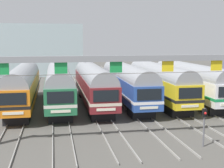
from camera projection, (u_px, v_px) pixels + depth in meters
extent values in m
plane|color=#4C4944|center=(110.00, 104.00, 37.16)|extent=(160.00, 160.00, 0.00)
cube|color=gray|center=(29.00, 86.00, 51.77)|extent=(0.07, 70.00, 0.15)
cube|color=gray|center=(37.00, 85.00, 52.03)|extent=(0.07, 70.00, 0.15)
cube|color=gray|center=(53.00, 85.00, 52.49)|extent=(0.07, 70.00, 0.15)
cube|color=gray|center=(62.00, 85.00, 52.75)|extent=(0.07, 70.00, 0.15)
cube|color=gray|center=(77.00, 84.00, 53.21)|extent=(0.07, 70.00, 0.15)
cube|color=gray|center=(85.00, 84.00, 53.47)|extent=(0.07, 70.00, 0.15)
cube|color=gray|center=(100.00, 84.00, 53.92)|extent=(0.07, 70.00, 0.15)
cube|color=gray|center=(108.00, 84.00, 54.18)|extent=(0.07, 70.00, 0.15)
cube|color=gray|center=(122.00, 83.00, 54.64)|extent=(0.07, 70.00, 0.15)
cube|color=gray|center=(130.00, 83.00, 54.90)|extent=(0.07, 70.00, 0.15)
cube|color=gray|center=(144.00, 83.00, 55.36)|extent=(0.07, 70.00, 0.15)
cube|color=gray|center=(152.00, 82.00, 55.62)|extent=(0.07, 70.00, 0.15)
cube|color=orange|center=(23.00, 88.00, 35.05)|extent=(2.85, 18.00, 2.35)
cube|color=black|center=(23.00, 91.00, 35.10)|extent=(2.88, 18.02, 0.28)
cylinder|color=gray|center=(22.00, 78.00, 34.89)|extent=(2.74, 17.64, 2.74)
cube|color=black|center=(12.00, 99.00, 26.21)|extent=(2.28, 0.06, 1.03)
cube|color=silver|center=(13.00, 113.00, 26.38)|extent=(1.71, 0.05, 0.24)
cube|color=black|center=(17.00, 117.00, 29.16)|extent=(2.28, 2.60, 1.05)
cube|color=black|center=(28.00, 94.00, 41.42)|extent=(2.28, 2.60, 1.05)
cube|color=#236B42|center=(59.00, 87.00, 35.77)|extent=(2.85, 18.00, 2.35)
cube|color=silver|center=(59.00, 90.00, 35.82)|extent=(2.88, 18.02, 0.28)
cylinder|color=gray|center=(59.00, 77.00, 35.60)|extent=(2.74, 17.64, 2.74)
cube|color=black|center=(60.00, 97.00, 26.92)|extent=(2.28, 0.06, 1.03)
cube|color=silver|center=(61.00, 111.00, 27.09)|extent=(1.71, 0.05, 0.24)
cube|color=black|center=(60.00, 115.00, 29.88)|extent=(2.28, 2.60, 1.05)
cube|color=black|center=(58.00, 93.00, 42.14)|extent=(2.28, 2.60, 1.05)
cube|color=#4C4C51|center=(58.00, 61.00, 40.29)|extent=(1.10, 1.10, 0.20)
cube|color=maroon|center=(93.00, 86.00, 36.49)|extent=(2.85, 18.00, 2.35)
cube|color=beige|center=(93.00, 89.00, 36.54)|extent=(2.88, 18.02, 0.28)
cylinder|color=gray|center=(93.00, 76.00, 36.32)|extent=(2.74, 17.64, 2.74)
cube|color=black|center=(106.00, 96.00, 27.64)|extent=(2.28, 0.06, 1.03)
cube|color=silver|center=(106.00, 110.00, 27.81)|extent=(1.71, 0.05, 0.24)
cube|color=black|center=(102.00, 113.00, 30.59)|extent=(2.28, 2.60, 1.05)
cube|color=black|center=(88.00, 92.00, 42.86)|extent=(2.28, 2.60, 1.05)
cube|color=#4C4C51|center=(88.00, 60.00, 41.01)|extent=(1.10, 1.10, 0.20)
cube|color=#284C9E|center=(127.00, 85.00, 37.20)|extent=(2.85, 18.00, 2.35)
cube|color=white|center=(127.00, 88.00, 37.25)|extent=(2.88, 18.02, 0.28)
cylinder|color=gray|center=(127.00, 76.00, 37.04)|extent=(2.74, 17.64, 2.74)
cube|color=black|center=(149.00, 95.00, 28.36)|extent=(2.28, 0.06, 1.03)
cube|color=silver|center=(149.00, 108.00, 28.53)|extent=(1.71, 0.05, 0.24)
cube|color=black|center=(141.00, 111.00, 31.31)|extent=(2.28, 2.60, 1.05)
cube|color=black|center=(116.00, 91.00, 43.57)|extent=(2.28, 2.60, 1.05)
cube|color=#4C4C51|center=(118.00, 60.00, 41.73)|extent=(1.10, 1.10, 0.20)
cube|color=gold|center=(159.00, 85.00, 37.92)|extent=(2.85, 18.00, 2.35)
cube|color=black|center=(158.00, 87.00, 37.97)|extent=(2.88, 18.02, 0.28)
cylinder|color=gray|center=(159.00, 75.00, 37.75)|extent=(2.74, 17.64, 2.74)
cube|color=black|center=(190.00, 93.00, 29.07)|extent=(2.28, 0.06, 1.03)
cube|color=silver|center=(190.00, 106.00, 29.25)|extent=(1.71, 0.05, 0.24)
cube|color=black|center=(178.00, 110.00, 32.03)|extent=(2.28, 2.60, 1.05)
cube|color=black|center=(144.00, 90.00, 44.29)|extent=(2.28, 2.60, 1.05)
cube|color=white|center=(189.00, 84.00, 38.64)|extent=(2.85, 18.00, 2.35)
cube|color=#198C4C|center=(189.00, 87.00, 38.69)|extent=(2.88, 18.02, 0.28)
cylinder|color=gray|center=(190.00, 74.00, 38.47)|extent=(2.74, 17.64, 2.74)
cube|color=black|center=(214.00, 108.00, 32.74)|extent=(2.28, 2.60, 1.05)
cube|color=black|center=(170.00, 89.00, 45.01)|extent=(2.28, 2.60, 1.05)
cube|color=gray|center=(142.00, 58.00, 23.14)|extent=(24.63, 0.32, 0.44)
cube|color=#198C3F|center=(2.00, 69.00, 21.43)|extent=(0.90, 0.08, 0.80)
cube|color=#198C3F|center=(61.00, 68.00, 22.15)|extent=(0.90, 0.08, 0.80)
cube|color=#198C3F|center=(116.00, 67.00, 22.87)|extent=(0.90, 0.08, 0.80)
cube|color=yellow|center=(168.00, 66.00, 23.58)|extent=(0.90, 0.08, 0.80)
cube|color=yellow|center=(216.00, 65.00, 24.30)|extent=(0.90, 0.08, 0.80)
cylinder|color=#3F382D|center=(142.00, 73.00, 23.29)|extent=(24.63, 0.03, 0.03)
cylinder|color=#59595E|center=(204.00, 127.00, 22.35)|extent=(0.12, 0.12, 2.84)
cube|color=black|center=(205.00, 113.00, 22.20)|extent=(0.28, 0.24, 0.60)
sphere|color=red|center=(205.00, 113.00, 22.07)|extent=(0.18, 0.18, 0.18)
cube|color=#9EB2B7|center=(37.00, 50.00, 68.19)|extent=(18.97, 10.00, 10.82)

